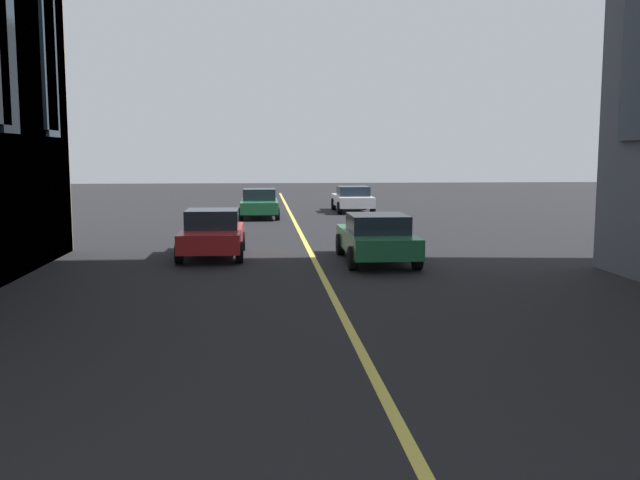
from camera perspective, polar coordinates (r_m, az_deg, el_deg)
The scene contains 5 objects.
lane_centre_line at distance 16.12m, azimuth 0.69°, elevation -3.88°, with size 80.00×0.16×0.01m.
car_white_oncoming at distance 37.50m, azimuth 2.67°, elevation 3.38°, with size 4.40×1.95×1.37m.
car_red_mid at distance 21.20m, azimuth -8.75°, elevation 0.55°, with size 3.90×1.89×1.40m.
car_green_far at distance 33.96m, azimuth -4.96°, elevation 2.98°, with size 3.90×1.89×1.40m.
car_green_parked_b at distance 19.95m, azimuth 4.62°, elevation 0.22°, with size 4.40×1.95×1.37m.
Camera 1 is at (4.24, 1.53, 3.03)m, focal length 39.34 mm.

